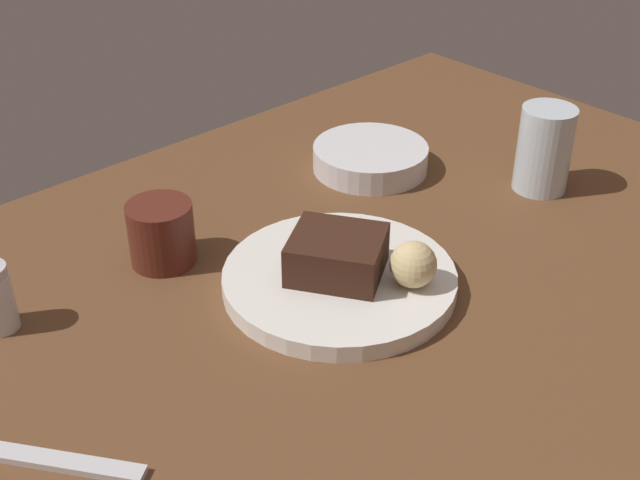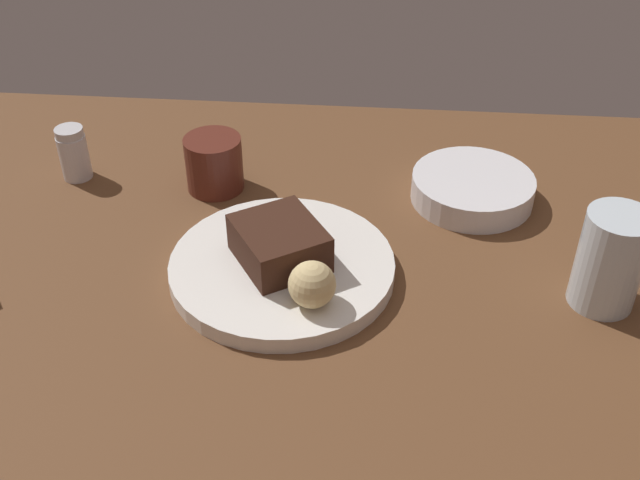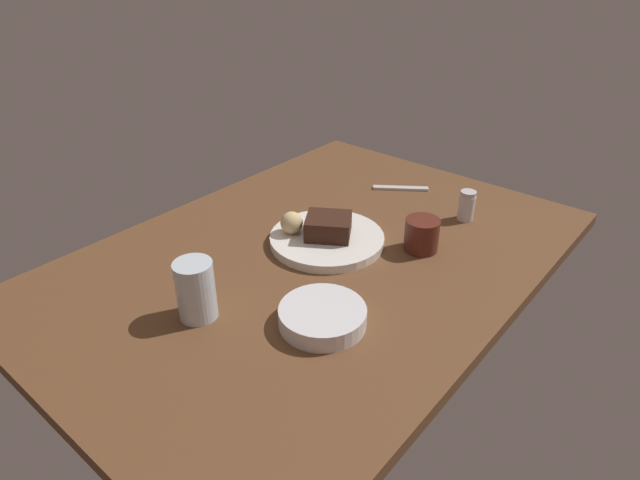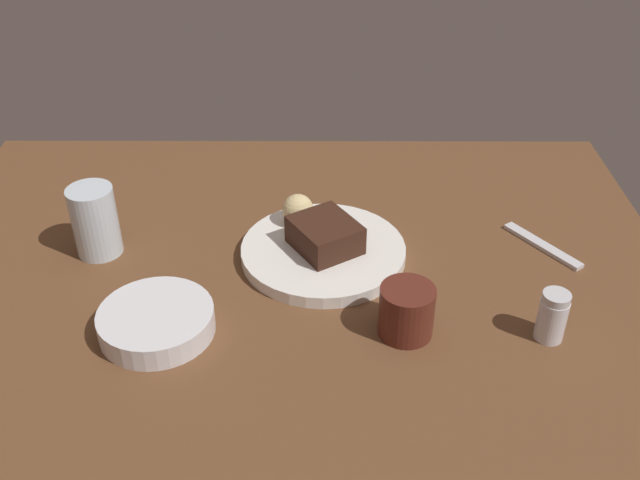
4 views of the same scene
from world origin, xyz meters
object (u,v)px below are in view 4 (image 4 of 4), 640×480
at_px(bread_roll, 298,209).
at_px(salt_shaker, 552,316).
at_px(dessert_plate, 323,252).
at_px(chocolate_cake_slice, 325,235).
at_px(water_glass, 95,221).
at_px(side_bowl, 156,321).
at_px(coffee_cup, 406,311).
at_px(dessert_spoon, 542,246).

height_order(bread_roll, salt_shaker, salt_shaker).
distance_m(dessert_plate, chocolate_cake_slice, 0.03).
distance_m(water_glass, side_bowl, 0.23).
relative_size(water_glass, coffee_cup, 1.51).
bearing_deg(bread_roll, salt_shaker, 143.74).
height_order(salt_shaker, dessert_spoon, salt_shaker).
xyz_separation_m(water_glass, dessert_spoon, (-0.71, -0.01, -0.05)).
relative_size(chocolate_cake_slice, side_bowl, 0.62).
bearing_deg(water_glass, dessert_plate, 177.59).
distance_m(salt_shaker, coffee_cup, 0.20).
distance_m(chocolate_cake_slice, salt_shaker, 0.36).
xyz_separation_m(water_glass, side_bowl, (-0.13, 0.19, -0.04)).
height_order(coffee_cup, dessert_spoon, coffee_cup).
relative_size(dessert_plate, salt_shaker, 3.47).
xyz_separation_m(chocolate_cake_slice, coffee_cup, (-0.11, 0.18, -0.01)).
height_order(dessert_plate, water_glass, water_glass).
distance_m(bread_roll, dessert_spoon, 0.40).
height_order(chocolate_cake_slice, side_bowl, chocolate_cake_slice).
relative_size(salt_shaker, dessert_spoon, 0.50).
height_order(dessert_plate, side_bowl, side_bowl).
distance_m(chocolate_cake_slice, dessert_spoon, 0.36).
bearing_deg(dessert_spoon, side_bowl, -106.32).
height_order(bread_roll, water_glass, water_glass).
relative_size(bread_roll, dessert_spoon, 0.34).
relative_size(side_bowl, dessert_spoon, 1.07).
bearing_deg(chocolate_cake_slice, salt_shaker, 148.74).
xyz_separation_m(bread_roll, dessert_spoon, (-0.40, 0.04, -0.04)).
bearing_deg(coffee_cup, dessert_spoon, -139.60).
xyz_separation_m(dessert_plate, water_glass, (0.36, -0.02, 0.05)).
xyz_separation_m(chocolate_cake_slice, salt_shaker, (-0.31, 0.19, -0.01)).
xyz_separation_m(side_bowl, dessert_spoon, (-0.58, -0.21, -0.01)).
distance_m(salt_shaker, dessert_spoon, 0.22).
bearing_deg(side_bowl, salt_shaker, 178.91).
relative_size(dessert_plate, coffee_cup, 3.41).
xyz_separation_m(salt_shaker, coffee_cup, (0.20, -0.01, 0.00)).
distance_m(dessert_plate, side_bowl, 0.29).
distance_m(chocolate_cake_slice, bread_roll, 0.08).
bearing_deg(coffee_cup, salt_shaker, 177.08).
distance_m(water_glass, dessert_spoon, 0.71).
bearing_deg(dessert_spoon, water_glass, -124.63).
distance_m(coffee_cup, dessert_spoon, 0.32).
bearing_deg(dessert_plate, salt_shaker, 148.72).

